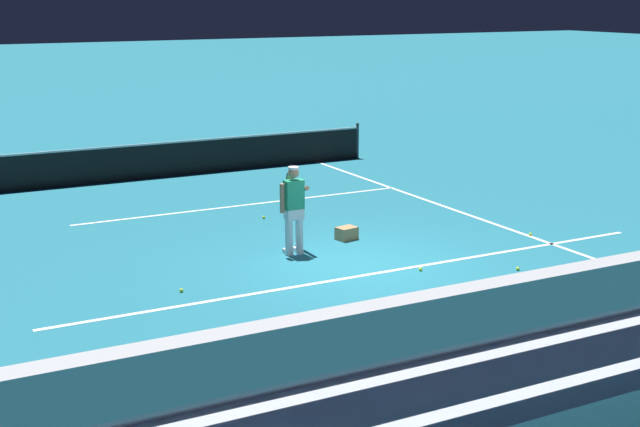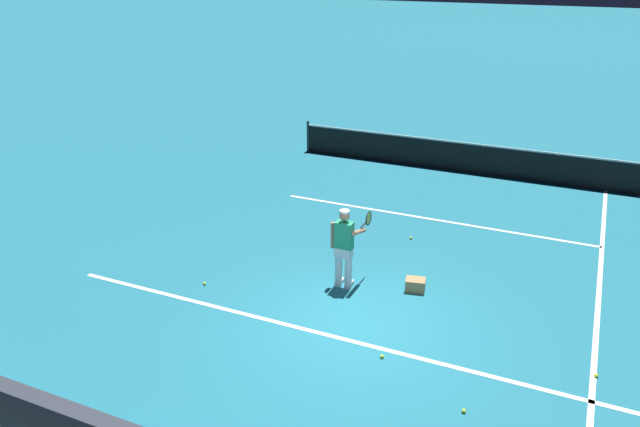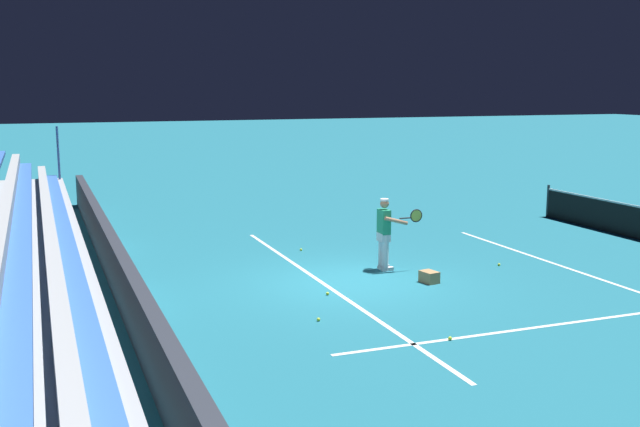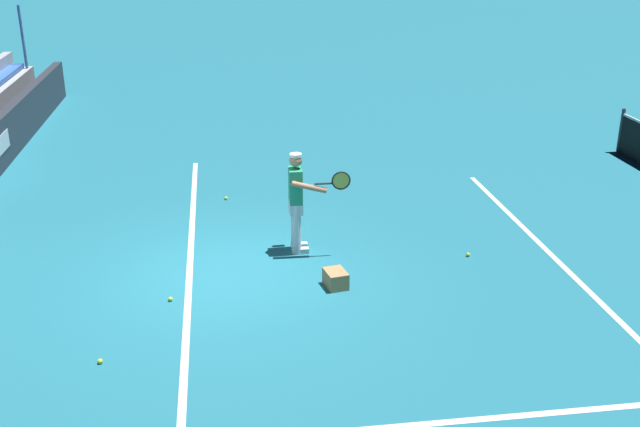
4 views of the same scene
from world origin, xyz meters
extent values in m
plane|color=#1E6B7F|center=(0.00, 0.00, 0.00)|extent=(160.00, 160.00, 0.00)
cube|color=white|center=(0.00, -0.50, 0.00)|extent=(12.00, 0.10, 0.01)
cube|color=white|center=(4.11, 4.00, 0.00)|extent=(0.10, 12.00, 0.01)
cube|color=white|center=(0.00, 5.50, 0.00)|extent=(8.22, 0.10, 0.01)
cube|color=#2D333D|center=(0.00, -4.84, 0.55)|extent=(27.58, 0.24, 1.10)
cube|color=silver|center=(-0.22, -4.72, 0.61)|extent=(2.80, 0.01, 0.44)
cube|color=silver|center=(-5.57, -4.72, 0.61)|extent=(2.20, 0.01, 0.40)
cube|color=#9EA3A8|center=(0.00, -6.64, 0.55)|extent=(26.20, 2.40, 1.10)
cube|color=blue|center=(0.00, -5.84, 1.18)|extent=(25.68, 0.40, 0.12)
cube|color=#9EA3A8|center=(0.00, -6.12, 1.33)|extent=(26.20, 0.24, 0.45)
cube|color=blue|center=(0.00, -6.64, 1.63)|extent=(25.68, 0.40, 0.12)
cube|color=#9EA3A8|center=(0.00, -6.92, 1.77)|extent=(26.20, 0.24, 0.45)
cylinder|color=#4C70B2|center=(-12.71, -5.54, 1.48)|extent=(0.08, 0.08, 2.95)
cylinder|color=silver|center=(-0.88, 1.28, 0.44)|extent=(0.15, 0.15, 0.88)
cylinder|color=silver|center=(-0.66, 1.28, 0.44)|extent=(0.15, 0.15, 0.88)
cube|color=white|center=(-0.88, 1.34, 0.04)|extent=(0.12, 0.28, 0.09)
cube|color=white|center=(-0.66, 1.34, 0.04)|extent=(0.12, 0.28, 0.09)
cube|color=silver|center=(-0.77, 1.28, 0.80)|extent=(0.34, 0.23, 0.20)
cube|color=#239366|center=(-0.77, 1.28, 1.17)|extent=(0.36, 0.22, 0.58)
sphere|color=#A37556|center=(-0.77, 1.29, 1.60)|extent=(0.21, 0.21, 0.21)
cylinder|color=white|center=(-0.77, 1.29, 1.69)|extent=(0.20, 0.20, 0.05)
cylinder|color=#A37556|center=(-1.02, 1.28, 1.13)|extent=(0.09, 0.09, 0.56)
cylinder|color=#A37556|center=(-0.53, 1.47, 1.22)|extent=(0.10, 0.59, 0.24)
cylinder|color=black|center=(-0.52, 1.71, 1.27)|extent=(0.04, 0.30, 0.03)
torus|color=black|center=(-0.51, 1.99, 1.31)|extent=(0.03, 0.31, 0.31)
cylinder|color=#D6D14C|center=(-0.51, 1.99, 1.31)|extent=(0.01, 0.27, 0.27)
cube|color=#A87F51|center=(0.64, 1.73, 0.13)|extent=(0.45, 0.37, 0.26)
sphere|color=#CCE533|center=(-3.45, 0.15, 0.03)|extent=(0.07, 0.07, 0.07)
sphere|color=#CCE533|center=(2.35, -1.56, 0.03)|extent=(0.07, 0.07, 0.07)
sphere|color=#CCE533|center=(0.77, -0.75, 0.03)|extent=(0.07, 0.07, 0.07)
sphere|color=#CCE533|center=(4.15, 0.18, 0.03)|extent=(0.07, 0.07, 0.07)
sphere|color=#CCE533|center=(-0.14, 4.09, 0.03)|extent=(0.07, 0.07, 0.07)
cylinder|color=#33383D|center=(-5.50, 9.64, 0.54)|extent=(0.09, 0.09, 1.07)
camera|label=1|loc=(-8.04, -13.51, 4.88)|focal=50.00mm
camera|label=2|loc=(3.43, -9.32, 6.45)|focal=35.00mm
camera|label=3|loc=(14.86, -6.30, 4.31)|focal=42.00mm
camera|label=4|loc=(10.77, 0.08, 5.21)|focal=42.00mm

